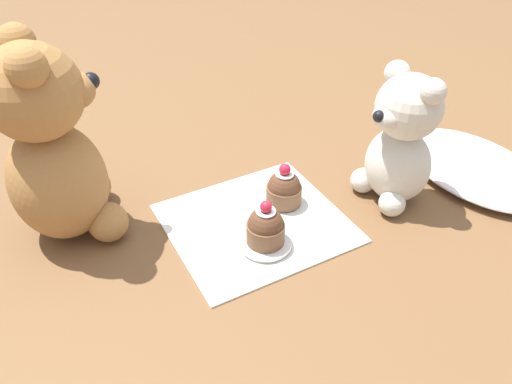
% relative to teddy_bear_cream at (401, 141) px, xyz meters
% --- Properties ---
extents(ground_plane, '(4.00, 4.00, 0.00)m').
position_rel_teddy_bear_cream_xyz_m(ground_plane, '(-0.04, -0.21, -0.10)').
color(ground_plane, brown).
extents(knitted_placemat, '(0.21, 0.24, 0.01)m').
position_rel_teddy_bear_cream_xyz_m(knitted_placemat, '(-0.04, -0.21, -0.09)').
color(knitted_placemat, silver).
rests_on(knitted_placemat, ground_plane).
extents(tulle_cloth, '(0.25, 0.17, 0.03)m').
position_rel_teddy_bear_cream_xyz_m(tulle_cloth, '(0.02, 0.15, -0.08)').
color(tulle_cloth, silver).
rests_on(tulle_cloth, ground_plane).
extents(teddy_bear_cream, '(0.10, 0.11, 0.20)m').
position_rel_teddy_bear_cream_xyz_m(teddy_bear_cream, '(0.00, 0.00, 0.00)').
color(teddy_bear_cream, beige).
rests_on(teddy_bear_cream, ground_plane).
extents(teddy_bear_tan, '(0.14, 0.14, 0.27)m').
position_rel_teddy_bear_cream_xyz_m(teddy_bear_tan, '(-0.16, -0.43, 0.03)').
color(teddy_bear_tan, '#A3703D').
rests_on(teddy_bear_tan, ground_plane).
extents(cupcake_near_cream_bear, '(0.05, 0.05, 0.06)m').
position_rel_teddy_bear_cream_xyz_m(cupcake_near_cream_bear, '(-0.06, -0.15, -0.07)').
color(cupcake_near_cream_bear, brown).
rests_on(cupcake_near_cream_bear, knitted_placemat).
extents(saucer_plate, '(0.07, 0.07, 0.01)m').
position_rel_teddy_bear_cream_xyz_m(saucer_plate, '(0.01, -0.22, -0.09)').
color(saucer_plate, white).
rests_on(saucer_plate, knitted_placemat).
extents(cupcake_near_tan_bear, '(0.05, 0.05, 0.07)m').
position_rel_teddy_bear_cream_xyz_m(cupcake_near_tan_bear, '(0.01, -0.22, -0.06)').
color(cupcake_near_tan_bear, brown).
rests_on(cupcake_near_tan_bear, saucer_plate).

